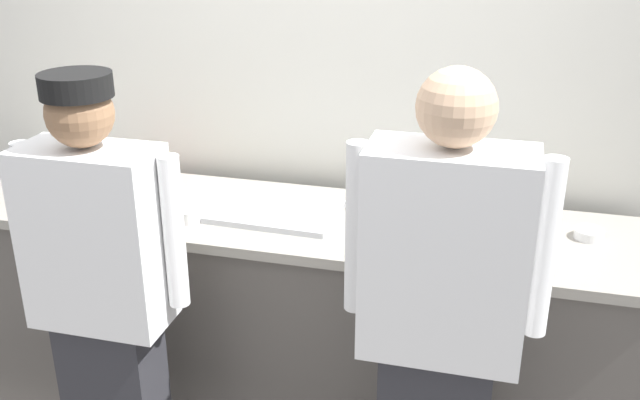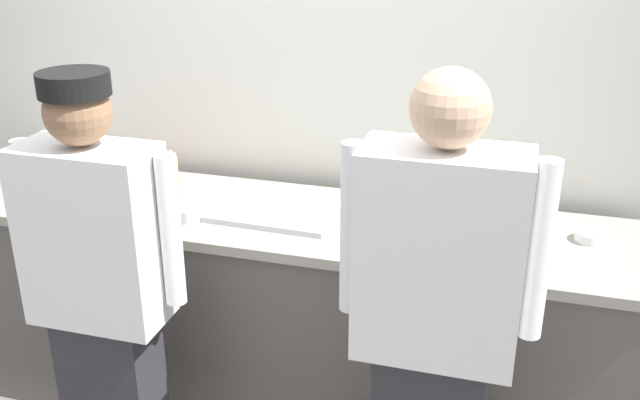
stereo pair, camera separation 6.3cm
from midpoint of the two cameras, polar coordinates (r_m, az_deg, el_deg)
The scene contains 15 objects.
wall_back at distance 3.19m, azimuth 0.69°, elevation 8.12°, with size 4.34×0.10×2.61m.
prep_counter at distance 3.10m, azimuth -1.71°, elevation -9.10°, with size 2.77×0.67×0.94m.
chef_near_left at distance 2.57m, azimuth -16.19°, elevation -7.02°, with size 0.59×0.24×1.62m.
chef_center at distance 2.25m, azimuth 9.84°, elevation -9.95°, with size 0.62×0.24×1.70m.
plate_stack_front at distance 3.23m, azimuth -18.79°, elevation 0.65°, with size 0.23×0.23×0.05m.
plate_stack_rear at distance 2.92m, azimuth 5.48°, elevation -0.48°, with size 0.23×0.23×0.05m.
mixing_bowl_steel at distance 2.73m, azimuth 11.99°, elevation -1.68°, with size 0.36×0.36×0.13m, color #B7BABF.
sheet_tray at distance 2.89m, azimuth -2.86°, elevation -0.88°, with size 0.49×0.34×0.02m, color #B7BABF.
squeeze_bottle_primary at distance 3.30m, azimuth -13.31°, elevation 2.98°, with size 0.06×0.06×0.19m.
squeeze_bottle_secondary at distance 3.08m, azimuth -11.02°, elevation 1.99°, with size 0.05×0.05×0.21m.
ramekin_orange_sauce at distance 3.00m, azimuth -13.23°, elevation -0.36°, with size 0.11×0.11×0.04m.
ramekin_yellow_sauce at distance 2.86m, azimuth -9.59°, elevation -1.11°, with size 0.09×0.09×0.05m.
ramekin_red_sauce at distance 2.83m, azimuth 18.20°, elevation -2.38°, with size 0.08×0.08×0.04m.
ramekin_green_sauce at distance 2.85m, azimuth 21.12°, elevation -2.67°, with size 0.11×0.11×0.04m.
chefs_knife at distance 3.31m, azimuth -20.93°, elevation 0.58°, with size 0.27×0.03×0.02m.
Camera 2 is at (0.85, -2.15, 2.10)m, focal length 40.52 mm.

